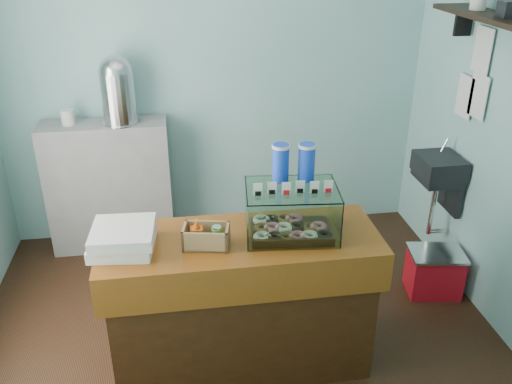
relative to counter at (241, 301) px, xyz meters
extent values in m
plane|color=black|center=(0.00, 0.25, -0.46)|extent=(3.50, 3.50, 0.00)
cube|color=#7EB6B8|center=(0.00, 1.75, 0.94)|extent=(3.50, 0.04, 2.80)
cube|color=#7EB6B8|center=(0.00, -1.25, 0.94)|extent=(3.50, 0.04, 2.80)
cube|color=black|center=(1.58, 0.80, 0.44)|extent=(0.30, 0.35, 0.15)
cube|color=black|center=(1.71, 0.80, 0.24)|extent=(0.04, 0.30, 0.35)
cylinder|color=silver|center=(1.65, 0.90, 0.56)|extent=(0.02, 0.02, 0.12)
cylinder|color=silver|center=(1.58, 0.80, 0.09)|extent=(0.04, 0.04, 0.45)
cube|color=black|center=(1.60, 0.55, 1.54)|extent=(0.25, 1.00, 0.03)
cube|color=black|center=(1.67, 0.95, 1.44)|extent=(0.12, 0.03, 0.18)
cube|color=white|center=(1.73, 0.70, 0.99)|extent=(0.01, 0.21, 0.30)
cube|color=white|center=(1.73, 0.87, 0.94)|extent=(0.01, 0.21, 0.30)
cube|color=white|center=(1.73, 0.75, 1.29)|extent=(0.01, 0.21, 0.30)
cube|color=#411F0C|center=(0.00, 0.00, -0.04)|extent=(1.50, 0.56, 0.84)
cube|color=#531F0B|center=(0.00, 0.00, 0.41)|extent=(1.60, 0.60, 0.06)
cube|color=#531F0B|center=(0.00, -0.28, 0.29)|extent=(1.60, 0.04, 0.18)
cube|color=#949496|center=(-0.90, 1.57, 0.09)|extent=(1.00, 0.32, 1.10)
cube|color=#341F0F|center=(0.29, 0.02, 0.45)|extent=(0.49, 0.37, 0.02)
torus|color=silver|center=(0.12, -0.07, 0.48)|extent=(0.10, 0.10, 0.03)
torus|color=black|center=(0.18, -0.08, 0.48)|extent=(0.10, 0.10, 0.03)
torus|color=brown|center=(0.25, -0.08, 0.48)|extent=(0.10, 0.10, 0.03)
torus|color=#E56B82|center=(0.32, -0.09, 0.48)|extent=(0.10, 0.10, 0.03)
torus|color=silver|center=(0.38, -0.10, 0.48)|extent=(0.10, 0.10, 0.03)
torus|color=black|center=(0.45, -0.10, 0.48)|extent=(0.10, 0.10, 0.03)
torus|color=brown|center=(0.13, 0.03, 0.48)|extent=(0.10, 0.10, 0.03)
torus|color=#E56B82|center=(0.19, 0.03, 0.48)|extent=(0.10, 0.10, 0.03)
torus|color=silver|center=(0.26, 0.02, 0.48)|extent=(0.10, 0.10, 0.03)
torus|color=black|center=(0.33, 0.01, 0.48)|extent=(0.10, 0.10, 0.03)
torus|color=brown|center=(0.39, 0.01, 0.48)|extent=(0.10, 0.10, 0.03)
torus|color=#E56B82|center=(0.46, 0.00, 0.48)|extent=(0.10, 0.10, 0.03)
torus|color=silver|center=(0.14, 0.13, 0.48)|extent=(0.10, 0.10, 0.03)
torus|color=black|center=(0.20, 0.13, 0.48)|extent=(0.10, 0.10, 0.03)
torus|color=brown|center=(0.27, 0.12, 0.48)|extent=(0.10, 0.10, 0.03)
torus|color=#E56B82|center=(0.34, 0.11, 0.48)|extent=(0.10, 0.10, 0.03)
cube|color=white|center=(0.27, -0.17, 0.58)|extent=(0.50, 0.06, 0.28)
cube|color=white|center=(0.31, 0.20, 0.58)|extent=(0.50, 0.06, 0.28)
cube|color=white|center=(0.04, 0.04, 0.58)|extent=(0.04, 0.37, 0.28)
cube|color=white|center=(0.54, -0.01, 0.58)|extent=(0.04, 0.37, 0.28)
cube|color=white|center=(0.29, 0.02, 0.72)|extent=(0.55, 0.43, 0.01)
cube|color=white|center=(0.10, -0.01, 0.76)|extent=(0.05, 0.01, 0.07)
cube|color=black|center=(0.10, -0.01, 0.74)|extent=(0.03, 0.02, 0.02)
cube|color=white|center=(0.17, -0.02, 0.76)|extent=(0.05, 0.01, 0.07)
cube|color=black|center=(0.17, -0.02, 0.74)|extent=(0.03, 0.02, 0.02)
cube|color=white|center=(0.25, -0.03, 0.76)|extent=(0.05, 0.01, 0.07)
cube|color=red|center=(0.25, -0.03, 0.74)|extent=(0.03, 0.02, 0.02)
cube|color=white|center=(0.33, -0.04, 0.76)|extent=(0.05, 0.01, 0.07)
cube|color=black|center=(0.33, -0.04, 0.74)|extent=(0.03, 0.02, 0.02)
cube|color=white|center=(0.40, -0.05, 0.76)|extent=(0.05, 0.01, 0.07)
cube|color=black|center=(0.40, -0.05, 0.74)|extent=(0.03, 0.02, 0.02)
cube|color=white|center=(0.48, -0.05, 0.76)|extent=(0.05, 0.01, 0.07)
cube|color=red|center=(0.48, -0.05, 0.74)|extent=(0.03, 0.02, 0.02)
cylinder|color=blue|center=(0.25, 0.13, 0.83)|extent=(0.09, 0.09, 0.22)
cylinder|color=silver|center=(0.25, 0.13, 0.93)|extent=(0.10, 0.10, 0.02)
cylinder|color=blue|center=(0.40, 0.12, 0.83)|extent=(0.09, 0.09, 0.22)
cylinder|color=silver|center=(0.40, 0.12, 0.93)|extent=(0.10, 0.10, 0.02)
cube|color=#AB7D55|center=(-0.20, -0.05, 0.45)|extent=(0.27, 0.20, 0.01)
cube|color=#AB7D55|center=(-0.21, -0.12, 0.50)|extent=(0.25, 0.06, 0.12)
cube|color=#AB7D55|center=(-0.18, 0.02, 0.50)|extent=(0.25, 0.06, 0.12)
cube|color=#AB7D55|center=(-0.31, -0.03, 0.50)|extent=(0.04, 0.15, 0.12)
cube|color=#AB7D55|center=(-0.08, -0.07, 0.50)|extent=(0.04, 0.15, 0.12)
imported|color=#C85512|center=(-0.25, -0.04, 0.53)|extent=(0.08, 0.08, 0.15)
cylinder|color=#398022|center=(-0.14, -0.06, 0.50)|extent=(0.06, 0.06, 0.10)
cylinder|color=silver|center=(-0.14, -0.06, 0.56)|extent=(0.05, 0.05, 0.01)
cube|color=silver|center=(-0.65, -0.01, 0.48)|extent=(0.37, 0.37, 0.07)
cube|color=silver|center=(-0.64, -0.02, 0.54)|extent=(0.35, 0.35, 0.07)
cylinder|color=silver|center=(-0.75, 1.56, 0.65)|extent=(0.29, 0.29, 0.01)
cylinder|color=silver|center=(-0.75, 1.56, 0.85)|extent=(0.26, 0.26, 0.39)
sphere|color=silver|center=(-0.75, 1.56, 1.05)|extent=(0.26, 0.26, 0.26)
cube|color=red|center=(1.51, 0.50, -0.30)|extent=(0.41, 0.33, 0.33)
cube|color=silver|center=(1.51, 0.50, -0.12)|extent=(0.43, 0.35, 0.02)
camera|label=1|loc=(-0.31, -2.62, 2.02)|focal=38.00mm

